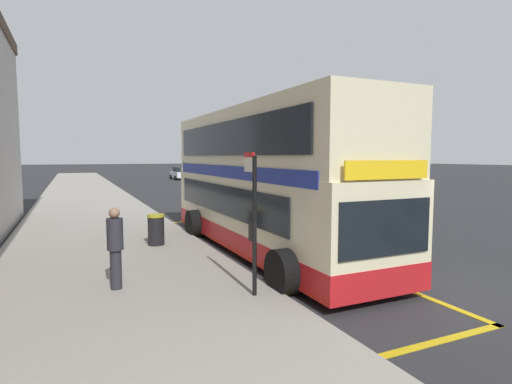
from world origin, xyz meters
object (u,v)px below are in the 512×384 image
at_px(double_decker_bus, 263,185).
at_px(parked_car_white_ahead, 180,173).
at_px(bus_stop_sign, 253,213).
at_px(litter_bin, 156,230).
at_px(pedestrian_waiting_near_sign, 115,245).

height_order(double_decker_bus, parked_car_white_ahead, double_decker_bus).
bearing_deg(parked_car_white_ahead, bus_stop_sign, -101.76).
height_order(double_decker_bus, litter_bin, double_decker_bus).
bearing_deg(double_decker_bus, litter_bin, 152.71).
height_order(double_decker_bus, bus_stop_sign, double_decker_bus).
bearing_deg(parked_car_white_ahead, pedestrian_waiting_near_sign, -105.41).
xyz_separation_m(pedestrian_waiting_near_sign, litter_bin, (1.61, 4.01, -0.46)).
xyz_separation_m(bus_stop_sign, parked_car_white_ahead, (9.43, 43.87, -1.03)).
relative_size(double_decker_bus, litter_bin, 11.11).
relative_size(bus_stop_sign, litter_bin, 2.97).
relative_size(bus_stop_sign, parked_car_white_ahead, 0.69).
distance_m(double_decker_bus, bus_stop_sign, 4.50).
height_order(parked_car_white_ahead, pedestrian_waiting_near_sign, pedestrian_waiting_near_sign).
bearing_deg(litter_bin, pedestrian_waiting_near_sign, -111.86).
relative_size(parked_car_white_ahead, pedestrian_waiting_near_sign, 2.39).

